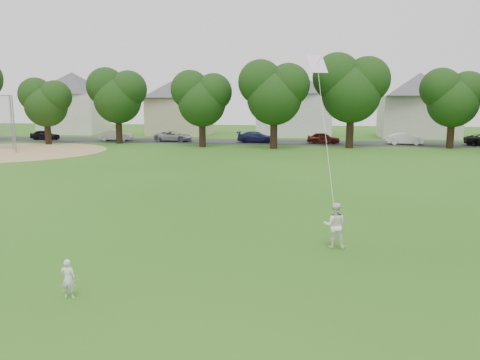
# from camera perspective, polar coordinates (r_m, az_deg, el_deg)

# --- Properties ---
(ground) EXTENTS (160.00, 160.00, 0.00)m
(ground) POSITION_cam_1_polar(r_m,az_deg,el_deg) (13.39, -2.10, -11.17)
(ground) COLOR #1F5413
(ground) RESTS_ON ground
(street) EXTENTS (90.00, 7.00, 0.01)m
(street) POSITION_cam_1_polar(r_m,az_deg,el_deg) (54.55, 6.22, 4.59)
(street) COLOR #2D2D30
(street) RESTS_ON ground
(dirt_infield) EXTENTS (18.00, 18.00, 0.02)m
(dirt_infield) POSITION_cam_1_polar(r_m,az_deg,el_deg) (49.50, -26.34, 3.14)
(dirt_infield) COLOR #9E7F51
(dirt_infield) RESTS_ON ground
(toddler) EXTENTS (0.39, 0.28, 0.99)m
(toddler) POSITION_cam_1_polar(r_m,az_deg,el_deg) (12.31, -20.22, -11.23)
(toddler) COLOR silver
(toddler) RESTS_ON ground
(older_boy) EXTENTS (0.74, 0.58, 1.50)m
(older_boy) POSITION_cam_1_polar(r_m,az_deg,el_deg) (15.60, 11.47, -5.44)
(older_boy) COLOR white
(older_boy) RESTS_ON ground
(kite) EXTENTS (1.04, 2.43, 6.49)m
(kite) POSITION_cam_1_polar(r_m,az_deg,el_deg) (17.07, 10.35, 5.71)
(kite) COLOR white
(kite) RESTS_ON ground
(tree_row) EXTENTS (81.74, 8.97, 10.38)m
(tree_row) POSITION_cam_1_polar(r_m,az_deg,el_deg) (48.40, 10.12, 11.11)
(tree_row) COLOR black
(tree_row) RESTS_ON ground
(parked_cars) EXTENTS (71.07, 2.48, 1.29)m
(parked_cars) POSITION_cam_1_polar(r_m,az_deg,el_deg) (53.46, 9.96, 5.07)
(parked_cars) COLOR black
(parked_cars) RESTS_ON ground
(house_row) EXTENTS (76.09, 14.08, 10.35)m
(house_row) POSITION_cam_1_polar(r_m,az_deg,el_deg) (64.31, 7.23, 9.94)
(house_row) COLOR silver
(house_row) RESTS_ON ground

